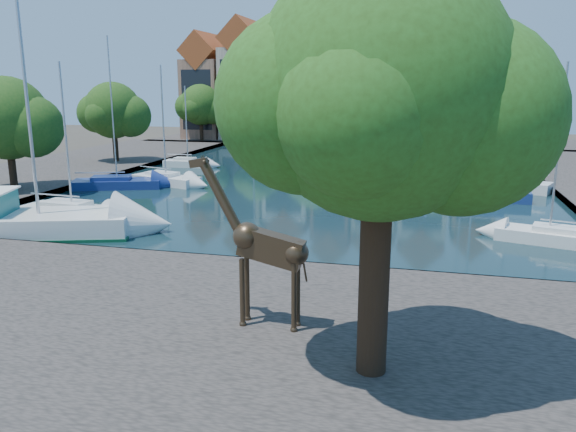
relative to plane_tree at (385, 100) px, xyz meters
name	(u,v)px	position (x,y,z in m)	size (l,w,h in m)	color
ground	(225,266)	(-7.62, 9.01, -7.67)	(160.00, 160.00, 0.00)	#38332B
water_basin	(322,180)	(-7.62, 33.01, -7.63)	(38.00, 50.00, 0.08)	black
near_quay	(153,322)	(-7.62, 2.01, -7.42)	(50.00, 14.00, 0.50)	#49423F
far_quay	(364,142)	(-7.62, 65.01, -7.42)	(60.00, 16.00, 0.50)	#49423F
left_quay	(67,168)	(-32.62, 33.01, -7.42)	(14.00, 52.00, 0.50)	#49423F
plane_tree	(385,100)	(0.00, 0.00, 0.00)	(8.32, 6.40, 10.62)	#332114
townhouse_west_end	(208,90)	(-30.62, 64.99, -0.31)	(5.44, 9.18, 14.93)	#946850
townhouse_west_mid	(247,84)	(-24.62, 64.99, 0.56)	(5.94, 9.18, 16.79)	tan
townhouse_west_inner	(291,90)	(-18.12, 64.99, -0.32)	(6.43, 9.18, 15.15)	silver
townhouse_center	(337,83)	(-11.62, 64.99, 0.69)	(5.44, 9.18, 16.93)	brown
townhouse_east_inner	(380,87)	(-5.62, 64.99, 0.06)	(5.94, 9.18, 15.79)	tan
townhouse_east_mid	(430,84)	(0.88, 64.99, 0.43)	(6.43, 9.18, 16.65)	#BEB7A2
townhouse_east_end	(480,92)	(7.38, 64.99, -0.56)	(5.44, 9.18, 14.43)	brown
far_tree_far_west	(201,106)	(-29.51, 59.50, -2.49)	(7.28, 5.60, 7.68)	#332114
far_tree_west	(257,108)	(-21.52, 59.50, -2.60)	(6.76, 5.20, 7.36)	#332114
far_tree_mid_west	(315,106)	(-13.51, 59.50, -2.38)	(7.80, 6.00, 8.00)	#332114
far_tree_mid_east	(377,108)	(-5.52, 59.50, -2.54)	(7.02, 5.40, 7.52)	#332114
far_tree_east	(441,108)	(2.49, 59.50, -2.43)	(7.54, 5.80, 7.84)	#332114
far_tree_far_east	(510,110)	(10.48, 59.50, -2.60)	(6.76, 5.20, 7.36)	#332114
side_tree_left_near	(8,121)	(-28.51, 21.00, -2.18)	(7.80, 6.00, 8.20)	#332114
side_tree_left_far	(114,112)	(-29.51, 37.00, -2.29)	(7.28, 5.60, 7.88)	#332114
giraffe_statue	(262,246)	(-3.80, 2.18, -4.54)	(3.74, 0.67, 5.35)	#3C2D1E
motorsailer	(2,218)	(-21.03, 10.87, -6.65)	(13.36, 7.60, 12.38)	silver
sailboat_left_a	(72,210)	(-19.68, 15.10, -7.01)	(6.57, 2.77, 9.27)	silver
sailboat_left_b	(117,181)	(-22.62, 25.25, -7.06)	(7.17, 4.57, 11.56)	navy
sailboat_left_c	(166,178)	(-19.62, 27.71, -7.05)	(6.28, 3.62, 9.48)	silver
sailboat_left_d	(188,162)	(-22.00, 37.50, -7.08)	(4.76, 1.85, 7.87)	silver
sailboat_left_e	(253,147)	(-19.62, 51.62, -7.03)	(5.83, 3.69, 10.56)	silver
sailboat_right_a	(549,233)	(7.38, 16.35, -7.08)	(5.41, 3.11, 9.06)	silver
sailboat_right_b	(473,191)	(4.38, 27.61, -7.03)	(7.73, 2.92, 10.41)	navy
sailboat_right_c	(510,182)	(7.38, 31.74, -6.96)	(6.26, 4.14, 11.78)	silver
sailboat_right_d	(464,161)	(4.60, 43.54, -6.94)	(5.45, 2.71, 11.13)	white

